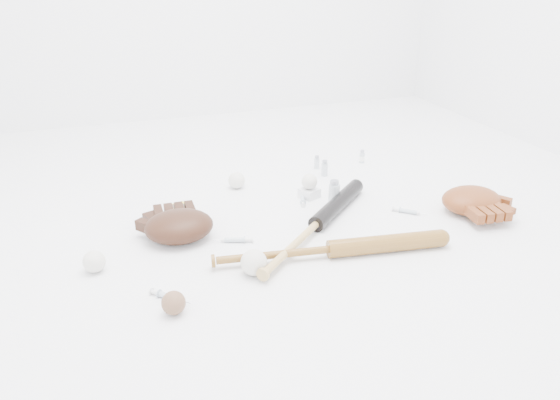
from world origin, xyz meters
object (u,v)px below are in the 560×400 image
object	(u,v)px
bat_dark	(317,224)
glove_dark	(179,226)
pedestal	(309,193)
bat_wood	(331,249)

from	to	relation	value
bat_dark	glove_dark	distance (m)	0.47
bat_dark	pedestal	size ratio (longest dim) A/B	12.09
bat_wood	glove_dark	size ratio (longest dim) A/B	2.90
glove_dark	pedestal	size ratio (longest dim) A/B	4.17
pedestal	glove_dark	bearing A→B (deg)	-162.18
bat_wood	glove_dark	distance (m)	0.52
bat_wood	glove_dark	bearing A→B (deg)	154.95
bat_wood	pedestal	distance (m)	0.47
bat_wood	bat_dark	bearing A→B (deg)	89.57
glove_dark	pedestal	bearing A→B (deg)	19.74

